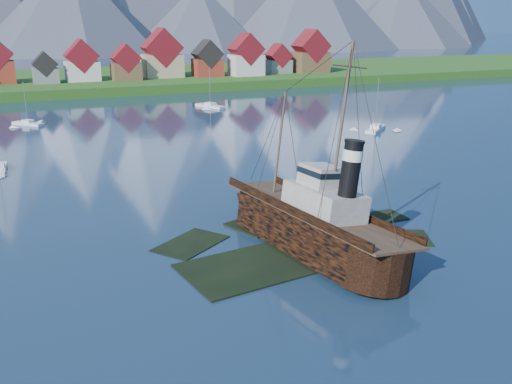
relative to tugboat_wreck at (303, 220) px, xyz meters
name	(u,v)px	position (x,y,z in m)	size (l,w,h in m)	color
ground	(289,251)	(-2.08, -0.83, -2.89)	(1400.00, 1400.00, 0.00)	#172A40
shoal	(295,244)	(-0.30, 1.33, -3.24)	(31.71, 21.24, 1.14)	black
shore_bank	(84,84)	(-2.08, 169.17, -2.89)	(600.00, 80.00, 3.20)	#254E16
seawall	(100,97)	(-2.08, 131.17, -2.89)	(600.00, 2.50, 2.00)	#3F3D38
tugboat_wreck	(303,220)	(0.00, 0.00, 0.00)	(6.73, 29.00, 22.98)	black
sailboat_c	(28,124)	(-24.46, 88.83, -2.66)	(6.91, 7.21, 10.30)	white
sailboat_d	(376,130)	(44.99, 51.68, -2.62)	(8.15, 7.43, 12.06)	white
sailboat_e	(210,106)	(22.69, 97.86, -2.65)	(6.31, 9.79, 11.23)	white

